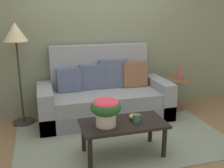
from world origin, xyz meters
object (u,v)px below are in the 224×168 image
at_px(floor_lamp, 16,43).
at_px(snack_bowl, 134,116).
at_px(coffee_table, 123,127).
at_px(table_vase, 180,74).
at_px(couch, 104,96).
at_px(coffee_mug, 137,118).
at_px(side_table, 177,89).
at_px(potted_plant, 106,109).

distance_m(floor_lamp, snack_bowl, 1.99).
height_order(coffee_table, table_vase, table_vase).
bearing_deg(coffee_table, table_vase, 39.73).
relative_size(couch, coffee_mug, 15.79).
distance_m(coffee_mug, snack_bowl, 0.08).
bearing_deg(side_table, table_vase, -24.05).
bearing_deg(floor_lamp, couch, -4.86).
height_order(snack_bowl, table_vase, table_vase).
bearing_deg(couch, coffee_mug, -86.18).
height_order(coffee_table, side_table, side_table).
xyz_separation_m(coffee_table, coffee_mug, (0.15, -0.03, 0.11)).
distance_m(coffee_mug, table_vase, 1.72).
bearing_deg(potted_plant, floor_lamp, 126.36).
bearing_deg(coffee_mug, snack_bowl, 88.47).
xyz_separation_m(floor_lamp, potted_plant, (0.97, -1.32, -0.62)).
xyz_separation_m(floor_lamp, table_vase, (2.58, -0.14, -0.59)).
distance_m(coffee_table, snack_bowl, 0.19).
relative_size(couch, side_table, 3.75).
bearing_deg(couch, side_table, -1.07).
relative_size(coffee_table, side_table, 1.82).
relative_size(floor_lamp, table_vase, 6.38).
height_order(potted_plant, coffee_mug, potted_plant).
bearing_deg(couch, snack_bowl, -85.81).
xyz_separation_m(coffee_table, snack_bowl, (0.16, 0.05, 0.10)).
bearing_deg(table_vase, snack_bowl, -138.11).
xyz_separation_m(coffee_table, table_vase, (1.39, 1.16, 0.29)).
bearing_deg(floor_lamp, coffee_mug, -44.58).
distance_m(coffee_table, potted_plant, 0.34).
bearing_deg(floor_lamp, snack_bowl, -42.79).
distance_m(couch, floor_lamp, 1.55).
height_order(side_table, potted_plant, potted_plant).
bearing_deg(side_table, coffee_table, -139.77).
bearing_deg(coffee_mug, potted_plant, 179.30).
bearing_deg(couch, table_vase, -1.37).
relative_size(coffee_table, snack_bowl, 7.53).
bearing_deg(potted_plant, side_table, 36.73).
relative_size(floor_lamp, potted_plant, 4.40).
height_order(couch, snack_bowl, couch).
bearing_deg(coffee_table, floor_lamp, 132.56).
distance_m(side_table, table_vase, 0.27).
relative_size(potted_plant, coffee_mug, 2.66).
height_order(couch, floor_lamp, floor_lamp).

